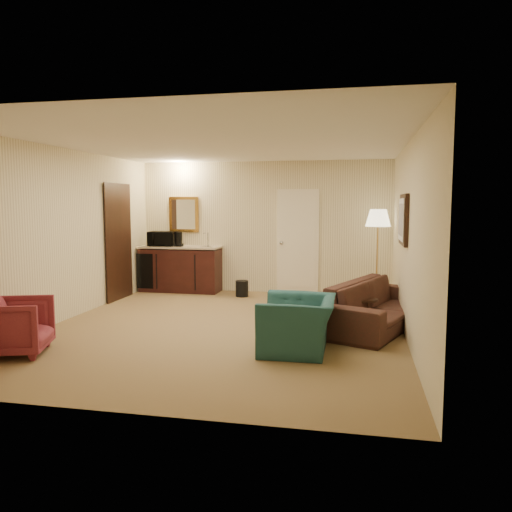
{
  "coord_description": "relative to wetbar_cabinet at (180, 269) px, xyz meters",
  "views": [
    {
      "loc": [
        1.86,
        -6.76,
        1.77
      ],
      "look_at": [
        0.37,
        0.5,
        0.99
      ],
      "focal_mm": 35.0,
      "sensor_mm": 36.0,
      "label": 1
    }
  ],
  "objects": [
    {
      "name": "ground",
      "position": [
        1.65,
        -2.72,
        -0.46
      ],
      "size": [
        6.0,
        6.0,
        0.0
      ],
      "primitive_type": "plane",
      "color": "olive",
      "rests_on": "ground"
    },
    {
      "name": "coffee_table",
      "position": [
        3.45,
        -2.25,
        -0.25
      ],
      "size": [
        0.78,
        0.58,
        0.42
      ],
      "primitive_type": "cube",
      "rotation": [
        0.0,
        0.0,
        -0.13
      ],
      "color": "black",
      "rests_on": "ground"
    },
    {
      "name": "rose_chair_near",
      "position": [
        -0.41,
        -4.43,
        -0.09
      ],
      "size": [
        0.86,
        0.89,
        0.73
      ],
      "primitive_type": "imported",
      "rotation": [
        0.0,
        0.0,
        1.9
      ],
      "color": "maroon",
      "rests_on": "ground"
    },
    {
      "name": "teal_armchair",
      "position": [
        2.82,
        -3.62,
        -0.02
      ],
      "size": [
        0.66,
        1.01,
        0.87
      ],
      "primitive_type": "imported",
      "rotation": [
        0.0,
        0.0,
        -1.56
      ],
      "color": "#205151",
      "rests_on": "ground"
    },
    {
      "name": "wetbar_cabinet",
      "position": [
        0.0,
        0.0,
        0.0
      ],
      "size": [
        1.64,
        0.58,
        0.92
      ],
      "primitive_type": "cube",
      "color": "#341310",
      "rests_on": "ground"
    },
    {
      "name": "coffee_maker",
      "position": [
        0.01,
        -0.11,
        0.61
      ],
      "size": [
        0.17,
        0.17,
        0.29
      ],
      "primitive_type": "cylinder",
      "rotation": [
        0.0,
        0.0,
        0.1
      ],
      "color": "black",
      "rests_on": "wetbar_cabinet"
    },
    {
      "name": "microwave",
      "position": [
        -0.36,
        -0.06,
        0.64
      ],
      "size": [
        0.55,
        0.34,
        0.36
      ],
      "primitive_type": "imported",
      "rotation": [
        0.0,
        0.0,
        0.09
      ],
      "color": "black",
      "rests_on": "wetbar_cabinet"
    },
    {
      "name": "sofa",
      "position": [
        3.8,
        -2.27,
        -0.02
      ],
      "size": [
        1.47,
        2.35,
        0.89
      ],
      "primitive_type": "imported",
      "rotation": [
        0.0,
        0.0,
        1.18
      ],
      "color": "black",
      "rests_on": "ground"
    },
    {
      "name": "room_walls",
      "position": [
        1.55,
        -1.95,
        1.26
      ],
      "size": [
        5.02,
        6.01,
        2.61
      ],
      "color": "beige",
      "rests_on": "ground"
    },
    {
      "name": "waste_bin",
      "position": [
        1.35,
        -0.31,
        -0.31
      ],
      "size": [
        0.29,
        0.29,
        0.31
      ],
      "primitive_type": "cylinder",
      "rotation": [
        0.0,
        0.0,
        0.2
      ],
      "color": "black",
      "rests_on": "ground"
    },
    {
      "name": "floor_lamp",
      "position": [
        3.85,
        -0.32,
        0.38
      ],
      "size": [
        0.59,
        0.59,
        1.68
      ],
      "primitive_type": "cube",
      "rotation": [
        0.0,
        0.0,
        -0.42
      ],
      "color": "#B88B3D",
      "rests_on": "ground"
    }
  ]
}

